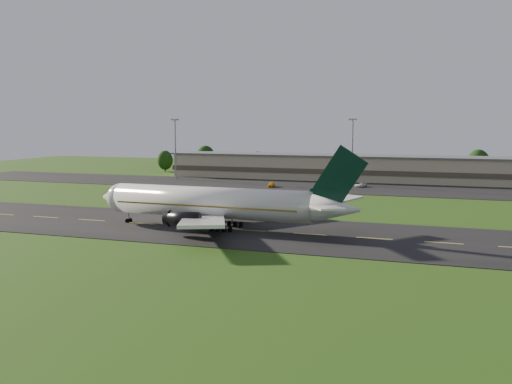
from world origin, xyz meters
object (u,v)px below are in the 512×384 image
(terminal, at_px, (364,168))
(service_vehicle_a, at_px, (271,185))
(airliner, at_px, (215,203))
(service_vehicle_c, at_px, (360,185))
(light_mast_centre, at_px, (352,144))
(service_vehicle_b, at_px, (335,184))
(light_mast_west, at_px, (175,142))

(terminal, distance_m, service_vehicle_a, 37.63)
(airliner, relative_size, service_vehicle_c, 11.88)
(airliner, relative_size, light_mast_centre, 2.52)
(service_vehicle_a, height_order, service_vehicle_c, service_vehicle_a)
(terminal, xyz_separation_m, service_vehicle_b, (-5.70, -20.88, -3.27))
(airliner, distance_m, terminal, 97.07)
(terminal, bearing_deg, service_vehicle_b, -105.28)
(airliner, relative_size, terminal, 0.35)
(service_vehicle_a, bearing_deg, terminal, 45.94)
(light_mast_west, relative_size, service_vehicle_b, 5.40)
(service_vehicle_b, height_order, service_vehicle_c, service_vehicle_b)
(light_mast_west, bearing_deg, terminal, 14.76)
(light_mast_centre, height_order, service_vehicle_a, light_mast_centre)
(airliner, xyz_separation_m, service_vehicle_b, (7.22, 75.32, -3.94))
(light_mast_west, height_order, service_vehicle_c, light_mast_west)
(terminal, distance_m, service_vehicle_b, 21.89)
(service_vehicle_b, relative_size, service_vehicle_c, 0.87)
(light_mast_centre, xyz_separation_m, service_vehicle_a, (-21.64, -13.40, -11.92))
(airliner, distance_m, service_vehicle_c, 76.81)
(light_mast_centre, relative_size, service_vehicle_c, 4.72)
(light_mast_centre, height_order, service_vehicle_c, light_mast_centre)
(terminal, distance_m, light_mast_centre, 18.45)
(service_vehicle_a, distance_m, service_vehicle_b, 19.40)
(light_mast_west, bearing_deg, service_vehicle_a, -19.25)
(light_mast_west, height_order, service_vehicle_b, light_mast_west)
(terminal, xyz_separation_m, service_vehicle_a, (-23.04, -29.58, -3.17))
(airliner, relative_size, service_vehicle_b, 13.59)
(light_mast_west, relative_size, light_mast_centre, 1.00)
(airliner, distance_m, service_vehicle_a, 67.50)
(light_mast_west, bearing_deg, light_mast_centre, 0.00)
(airliner, height_order, terminal, airliner)
(service_vehicle_a, bearing_deg, service_vehicle_c, 12.82)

